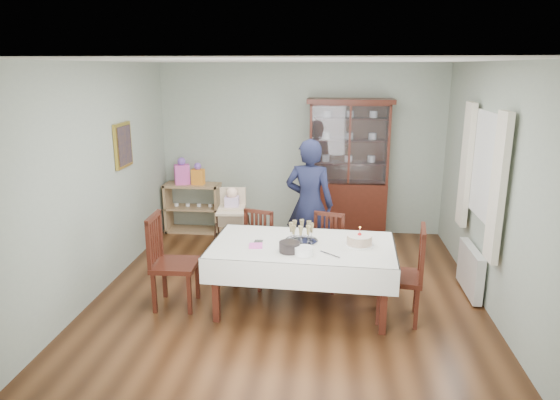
# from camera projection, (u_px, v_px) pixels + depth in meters

# --- Properties ---
(floor) EXTENTS (5.00, 5.00, 0.00)m
(floor) POSITION_uv_depth(u_px,v_px,m) (287.00, 296.00, 5.92)
(floor) COLOR #593319
(floor) RESTS_ON ground
(room_shell) EXTENTS (5.00, 5.00, 5.00)m
(room_shell) POSITION_uv_depth(u_px,v_px,m) (292.00, 147.00, 5.99)
(room_shell) COLOR #9EAA99
(room_shell) RESTS_ON floor
(dining_table) EXTENTS (2.05, 1.25, 0.76)m
(dining_table) POSITION_uv_depth(u_px,v_px,m) (302.00, 276.00, 5.55)
(dining_table) COLOR #401810
(dining_table) RESTS_ON floor
(china_cabinet) EXTENTS (1.30, 0.48, 2.18)m
(china_cabinet) POSITION_uv_depth(u_px,v_px,m) (348.00, 168.00, 7.73)
(china_cabinet) COLOR #401810
(china_cabinet) RESTS_ON floor
(sideboard) EXTENTS (0.90, 0.38, 0.80)m
(sideboard) POSITION_uv_depth(u_px,v_px,m) (193.00, 208.00, 8.18)
(sideboard) COLOR tan
(sideboard) RESTS_ON floor
(picture_frame) EXTENTS (0.04, 0.48, 0.58)m
(picture_frame) POSITION_uv_depth(u_px,v_px,m) (123.00, 145.00, 6.48)
(picture_frame) COLOR gold
(picture_frame) RESTS_ON room_shell
(window) EXTENTS (0.04, 1.02, 1.22)m
(window) POSITION_uv_depth(u_px,v_px,m) (487.00, 167.00, 5.60)
(window) COLOR white
(window) RESTS_ON room_shell
(curtain_left) EXTENTS (0.07, 0.30, 1.55)m
(curtain_left) POSITION_uv_depth(u_px,v_px,m) (498.00, 188.00, 5.03)
(curtain_left) COLOR silver
(curtain_left) RESTS_ON room_shell
(curtain_right) EXTENTS (0.07, 0.30, 1.55)m
(curtain_right) POSITION_uv_depth(u_px,v_px,m) (466.00, 165.00, 6.22)
(curtain_right) COLOR silver
(curtain_right) RESTS_ON room_shell
(radiator) EXTENTS (0.10, 0.80, 0.55)m
(radiator) POSITION_uv_depth(u_px,v_px,m) (470.00, 270.00, 5.93)
(radiator) COLOR white
(radiator) RESTS_ON floor
(chair_far_left) EXTENTS (0.51, 0.51, 0.91)m
(chair_far_left) POSITION_uv_depth(u_px,v_px,m) (253.00, 263.00, 6.21)
(chair_far_left) COLOR #401810
(chair_far_left) RESTS_ON floor
(chair_far_right) EXTENTS (0.50, 0.50, 0.90)m
(chair_far_right) POSITION_uv_depth(u_px,v_px,m) (324.00, 266.00, 6.14)
(chair_far_right) COLOR #401810
(chair_far_right) RESTS_ON floor
(chair_end_left) EXTENTS (0.49, 0.49, 1.07)m
(chair_end_left) POSITION_uv_depth(u_px,v_px,m) (174.00, 279.00, 5.63)
(chair_end_left) COLOR #401810
(chair_end_left) RESTS_ON floor
(chair_end_right) EXTENTS (0.53, 0.53, 1.04)m
(chair_end_right) POSITION_uv_depth(u_px,v_px,m) (400.00, 292.00, 5.33)
(chair_end_right) COLOR #401810
(chair_end_right) RESTS_ON floor
(woman) EXTENTS (0.70, 0.51, 1.75)m
(woman) POSITION_uv_depth(u_px,v_px,m) (309.00, 204.00, 6.59)
(woman) COLOR black
(woman) RESTS_ON floor
(high_chair) EXTENTS (0.51, 0.51, 1.07)m
(high_chair) POSITION_uv_depth(u_px,v_px,m) (233.00, 233.00, 6.87)
(high_chair) COLOR black
(high_chair) RESTS_ON floor
(champagne_tray) EXTENTS (0.37, 0.37, 0.23)m
(champagne_tray) POSITION_uv_depth(u_px,v_px,m) (301.00, 236.00, 5.50)
(champagne_tray) COLOR silver
(champagne_tray) RESTS_ON dining_table
(birthday_cake) EXTENTS (0.32, 0.32, 0.22)m
(birthday_cake) POSITION_uv_depth(u_px,v_px,m) (359.00, 240.00, 5.40)
(birthday_cake) COLOR white
(birthday_cake) RESTS_ON dining_table
(plate_stack_dark) EXTENTS (0.26, 0.26, 0.11)m
(plate_stack_dark) POSITION_uv_depth(u_px,v_px,m) (290.00, 247.00, 5.22)
(plate_stack_dark) COLOR black
(plate_stack_dark) RESTS_ON dining_table
(plate_stack_white) EXTENTS (0.23, 0.23, 0.08)m
(plate_stack_white) POSITION_uv_depth(u_px,v_px,m) (304.00, 251.00, 5.14)
(plate_stack_white) COLOR white
(plate_stack_white) RESTS_ON dining_table
(napkin_stack) EXTENTS (0.16, 0.16, 0.02)m
(napkin_stack) POSITION_uv_depth(u_px,v_px,m) (256.00, 246.00, 5.38)
(napkin_stack) COLOR #E956BB
(napkin_stack) RESTS_ON dining_table
(cutlery) EXTENTS (0.11, 0.17, 0.01)m
(cutlery) POSITION_uv_depth(u_px,v_px,m) (255.00, 242.00, 5.50)
(cutlery) COLOR silver
(cutlery) RESTS_ON dining_table
(cake_knife) EXTENTS (0.22, 0.19, 0.01)m
(cake_knife) POSITION_uv_depth(u_px,v_px,m) (330.00, 254.00, 5.14)
(cake_knife) COLOR silver
(cake_knife) RESTS_ON dining_table
(gift_bag_pink) EXTENTS (0.27, 0.23, 0.44)m
(gift_bag_pink) POSITION_uv_depth(u_px,v_px,m) (182.00, 172.00, 8.02)
(gift_bag_pink) COLOR #E956BB
(gift_bag_pink) RESTS_ON sideboard
(gift_bag_orange) EXTENTS (0.20, 0.15, 0.35)m
(gift_bag_orange) POSITION_uv_depth(u_px,v_px,m) (198.00, 175.00, 8.01)
(gift_bag_orange) COLOR orange
(gift_bag_orange) RESTS_ON sideboard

